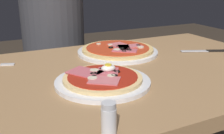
# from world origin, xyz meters

# --- Properties ---
(dining_table) EXTENTS (1.17, 0.74, 0.73)m
(dining_table) POSITION_xyz_m (0.00, 0.00, 0.61)
(dining_table) COLOR #9E754C
(dining_table) RESTS_ON ground
(pizza_foreground) EXTENTS (0.27, 0.27, 0.05)m
(pizza_foreground) POSITION_xyz_m (-0.13, -0.09, 0.74)
(pizza_foreground) COLOR white
(pizza_foreground) RESTS_ON dining_table
(pizza_across_left) EXTENTS (0.32, 0.32, 0.03)m
(pizza_across_left) POSITION_xyz_m (0.06, 0.18, 0.74)
(pizza_across_left) COLOR white
(pizza_across_left) RESTS_ON dining_table
(knife) EXTENTS (0.19, 0.09, 0.01)m
(knife) POSITION_xyz_m (0.40, 0.04, 0.73)
(knife) COLOR silver
(knife) RESTS_ON dining_table
(salt_shaker) EXTENTS (0.03, 0.03, 0.07)m
(salt_shaker) POSITION_xyz_m (-0.22, -0.33, 0.76)
(salt_shaker) COLOR white
(salt_shaker) RESTS_ON dining_table
(diner_person) EXTENTS (0.32, 0.32, 1.18)m
(diner_person) POSITION_xyz_m (-0.07, 0.66, 0.56)
(diner_person) COLOR black
(diner_person) RESTS_ON ground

